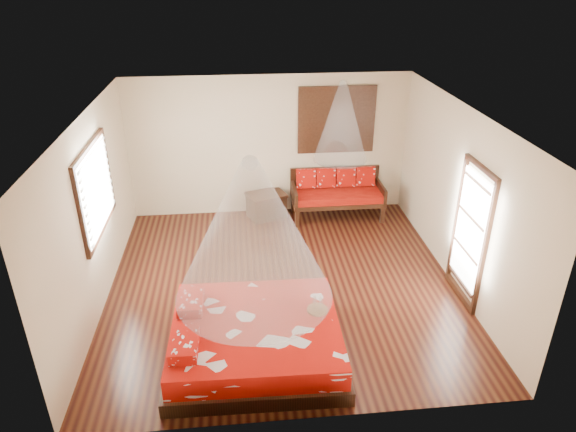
% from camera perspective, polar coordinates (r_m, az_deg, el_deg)
% --- Properties ---
extents(room, '(5.54, 5.54, 2.84)m').
position_cam_1_polar(room, '(7.69, -0.64, 1.17)').
color(room, black).
rests_on(room, ground).
extents(bed, '(2.30, 2.09, 0.65)m').
position_cam_1_polar(bed, '(6.93, -3.75, -13.39)').
color(bed, black).
rests_on(bed, floor).
extents(daybed, '(1.83, 0.81, 0.95)m').
position_cam_1_polar(daybed, '(10.38, 5.44, 2.73)').
color(daybed, black).
rests_on(daybed, floor).
extents(storage_chest, '(0.88, 0.76, 0.51)m').
position_cam_1_polar(storage_chest, '(10.38, -2.42, 1.23)').
color(storage_chest, black).
rests_on(storage_chest, floor).
extents(shutter_panel, '(1.52, 0.06, 1.32)m').
position_cam_1_polar(shutter_panel, '(10.22, 5.42, 10.58)').
color(shutter_panel, black).
rests_on(shutter_panel, wall_back).
extents(window_left, '(0.10, 1.74, 1.34)m').
position_cam_1_polar(window_left, '(8.00, -20.54, 2.80)').
color(window_left, black).
rests_on(window_left, wall_left).
extents(glazed_door, '(0.08, 1.02, 2.16)m').
position_cam_1_polar(glazed_door, '(8.02, 19.53, -2.00)').
color(glazed_door, black).
rests_on(glazed_door, floor).
extents(wine_tray, '(0.28, 0.28, 0.22)m').
position_cam_1_polar(wine_tray, '(6.94, 3.28, -10.04)').
color(wine_tray, brown).
rests_on(wine_tray, bed).
extents(mosquito_net_main, '(1.95, 1.95, 1.80)m').
position_cam_1_polar(mosquito_net_main, '(6.03, -3.99, -1.67)').
color(mosquito_net_main, silver).
rests_on(mosquito_net_main, ceiling).
extents(mosquito_net_daybed, '(1.03, 1.03, 1.50)m').
position_cam_1_polar(mosquito_net_daybed, '(9.75, 5.96, 10.38)').
color(mosquito_net_daybed, silver).
rests_on(mosquito_net_daybed, ceiling).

